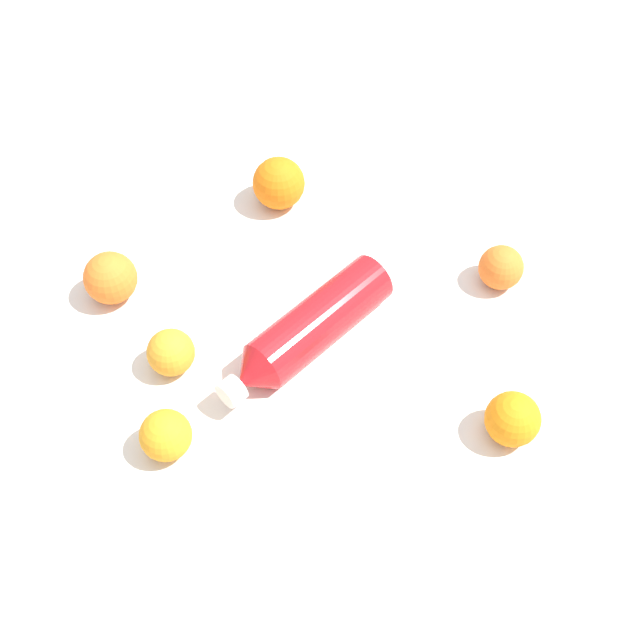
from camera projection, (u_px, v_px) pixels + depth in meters
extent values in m
plane|color=silver|center=(356.00, 319.00, 1.14)|extent=(2.40, 2.40, 0.00)
cylinder|color=red|center=(320.00, 320.00, 1.10)|extent=(0.22, 0.17, 0.07)
cone|color=red|center=(250.00, 376.00, 1.04)|extent=(0.07, 0.08, 0.07)
cylinder|color=white|center=(232.00, 391.00, 1.03)|extent=(0.04, 0.04, 0.04)
sphere|color=orange|center=(171.00, 352.00, 1.07)|extent=(0.06, 0.06, 0.06)
sphere|color=orange|center=(110.00, 278.00, 1.14)|extent=(0.07, 0.07, 0.07)
sphere|color=orange|center=(279.00, 183.00, 1.25)|extent=(0.08, 0.08, 0.08)
sphere|color=orange|center=(166.00, 435.00, 1.00)|extent=(0.06, 0.06, 0.06)
sphere|color=orange|center=(501.00, 267.00, 1.16)|extent=(0.06, 0.06, 0.06)
sphere|color=orange|center=(513.00, 419.00, 1.01)|extent=(0.07, 0.07, 0.07)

